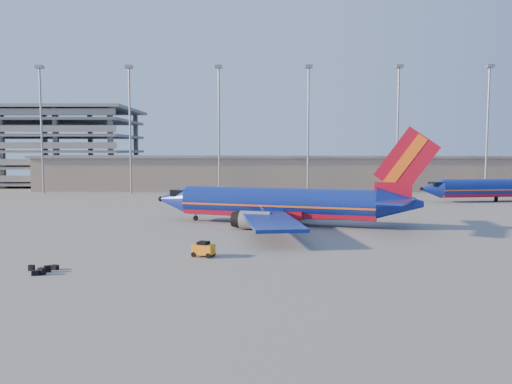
% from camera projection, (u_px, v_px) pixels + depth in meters
% --- Properties ---
extents(ground, '(220.00, 220.00, 0.00)m').
position_uv_depth(ground, '(229.00, 223.00, 67.10)').
color(ground, slate).
rests_on(ground, ground).
extents(terminal_building, '(122.00, 16.00, 8.50)m').
position_uv_depth(terminal_building, '(283.00, 172.00, 124.45)').
color(terminal_building, gray).
rests_on(terminal_building, ground).
extents(parking_garage, '(62.00, 32.00, 21.40)m').
position_uv_depth(parking_garage, '(25.00, 143.00, 140.45)').
color(parking_garage, slate).
rests_on(parking_garage, ground).
extents(light_mast_row, '(101.60, 1.60, 28.65)m').
position_uv_depth(light_mast_row, '(264.00, 115.00, 111.42)').
color(light_mast_row, gray).
rests_on(light_mast_row, ground).
extents(aircraft_main, '(36.57, 34.65, 12.71)m').
position_uv_depth(aircraft_main, '(284.00, 204.00, 65.63)').
color(aircraft_main, navy).
rests_on(aircraft_main, ground).
extents(aircraft_second, '(33.46, 12.94, 11.38)m').
position_uv_depth(aircraft_second, '(501.00, 188.00, 95.63)').
color(aircraft_second, navy).
rests_on(aircraft_second, ground).
extents(baggage_tug, '(2.25, 1.79, 1.41)m').
position_uv_depth(baggage_tug, '(203.00, 249.00, 45.95)').
color(baggage_tug, orange).
rests_on(baggage_tug, ground).
extents(luggage_pile, '(2.33, 2.41, 0.54)m').
position_uv_depth(luggage_pile, '(43.00, 270.00, 39.99)').
color(luggage_pile, black).
rests_on(luggage_pile, ground).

